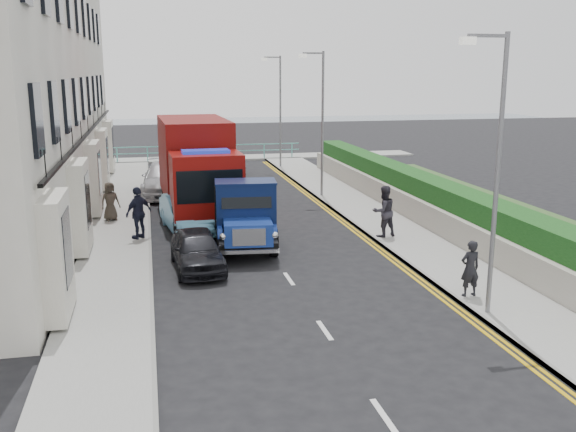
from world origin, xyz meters
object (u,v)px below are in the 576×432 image
object	(u,v)px
lamp_far	(278,105)
pedestrian_east_near	(470,268)
bedford_lorry	(246,219)
parked_car_front	(197,250)
lamp_mid	(320,116)
red_lorry	(197,166)
lamp_near	(494,161)

from	to	relation	value
lamp_far	pedestrian_east_near	world-z (taller)	lamp_far
bedford_lorry	pedestrian_east_near	distance (m)	8.10
lamp_far	parked_car_front	size ratio (longest dim) A/B	1.89
bedford_lorry	parked_car_front	world-z (taller)	bedford_lorry
lamp_mid	bedford_lorry	world-z (taller)	lamp_mid
pedestrian_east_near	red_lorry	bearing A→B (deg)	-66.68
red_lorry	parked_car_front	size ratio (longest dim) A/B	2.15
lamp_mid	lamp_far	size ratio (longest dim) A/B	1.00
lamp_mid	pedestrian_east_near	distance (m)	15.13
lamp_far	pedestrian_east_near	distance (m)	25.00
lamp_mid	parked_car_front	world-z (taller)	lamp_mid
lamp_near	pedestrian_east_near	bearing A→B (deg)	79.45
lamp_mid	red_lorry	size ratio (longest dim) A/B	0.88
lamp_near	parked_car_front	distance (m)	9.42
lamp_near	bedford_lorry	world-z (taller)	lamp_near
bedford_lorry	red_lorry	distance (m)	5.71
bedford_lorry	parked_car_front	bearing A→B (deg)	-129.61
lamp_near	red_lorry	xyz separation A→B (m)	(-6.18, 12.90, -1.81)
lamp_far	lamp_mid	bearing A→B (deg)	-90.00
parked_car_front	pedestrian_east_near	world-z (taller)	pedestrian_east_near
lamp_far	red_lorry	size ratio (longest dim) A/B	0.88
lamp_mid	bedford_lorry	distance (m)	10.31
lamp_mid	lamp_near	bearing A→B (deg)	-90.00
bedford_lorry	parked_car_front	size ratio (longest dim) A/B	1.44
lamp_near	lamp_far	xyz separation A→B (m)	(0.00, 26.00, 0.00)
lamp_far	red_lorry	distance (m)	14.59
lamp_mid	red_lorry	bearing A→B (deg)	-153.36
lamp_far	bedford_lorry	bearing A→B (deg)	-104.93
parked_car_front	pedestrian_east_near	size ratio (longest dim) A/B	2.37
red_lorry	pedestrian_east_near	xyz separation A→B (m)	(6.40, -11.71, -1.29)
lamp_near	red_lorry	distance (m)	14.42
lamp_near	lamp_mid	xyz separation A→B (m)	(0.00, 16.00, 0.00)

